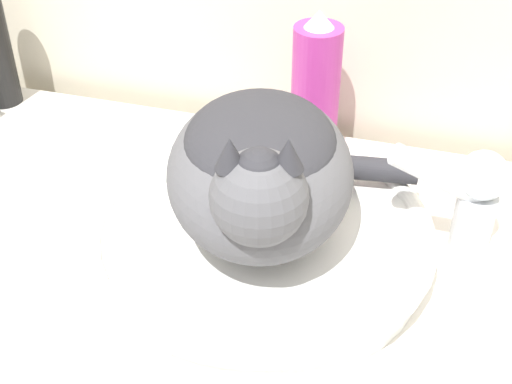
# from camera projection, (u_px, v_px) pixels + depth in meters

# --- Properties ---
(sink_basin) EXTENTS (0.38, 0.38, 0.05)m
(sink_basin) POSITION_uv_depth(u_px,v_px,m) (260.00, 237.00, 0.78)
(sink_basin) COLOR white
(sink_basin) RESTS_ON vanity_counter
(cat) EXTENTS (0.28, 0.29, 0.17)m
(cat) POSITION_uv_depth(u_px,v_px,m) (261.00, 167.00, 0.71)
(cat) COLOR #56565B
(cat) RESTS_ON sink_basin
(faucet) EXTENTS (0.13, 0.07, 0.14)m
(faucet) POSITION_uv_depth(u_px,v_px,m) (471.00, 196.00, 0.75)
(faucet) COLOR silver
(faucet) RESTS_ON vanity_counter
(spray_bottle_trigger) EXTENTS (0.06, 0.06, 0.20)m
(spray_bottle_trigger) POSITION_uv_depth(u_px,v_px,m) (315.00, 89.00, 0.91)
(spray_bottle_trigger) COLOR #B2338C
(spray_bottle_trigger) RESTS_ON vanity_counter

